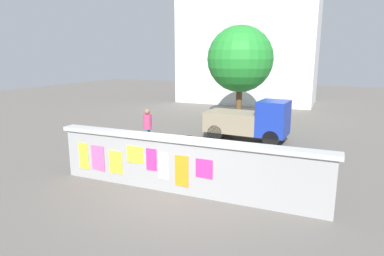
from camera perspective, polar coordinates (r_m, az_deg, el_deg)
ground at (r=16.63m, az=10.05°, el=-0.80°), size 60.00×60.00×0.00m
poster_wall at (r=9.08m, az=-1.66°, el=-6.31°), size 7.91×0.42×1.57m
auto_rickshaw_truck at (r=14.89m, az=10.04°, el=1.21°), size 3.70×1.75×1.85m
motorcycle at (r=10.82m, az=15.16°, el=-5.61°), size 1.89×0.57×0.87m
bicycle_near at (r=11.89m, az=-1.29°, el=-4.06°), size 1.69×0.49×0.95m
bicycle_far at (r=12.14m, az=-10.44°, el=-3.91°), size 1.67×0.56×0.95m
person_walking at (r=13.57m, az=-7.66°, el=0.60°), size 0.35×0.35×1.62m
tree_roadside at (r=19.50m, az=8.26°, el=11.61°), size 3.77×3.77×5.43m
building_background at (r=27.96m, az=9.70°, el=14.20°), size 10.85×5.77×9.44m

